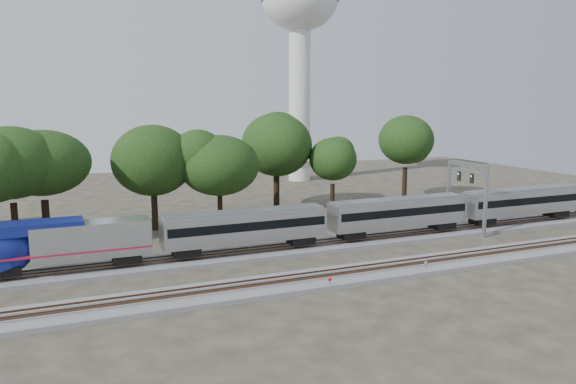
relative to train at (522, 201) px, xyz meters
name	(u,v)px	position (x,y,z in m)	size (l,w,h in m)	color
ground	(294,270)	(-33.37, -6.00, -3.09)	(160.00, 160.00, 0.00)	#383328
track_far	(271,251)	(-33.37, 0.00, -2.88)	(160.00, 5.00, 0.73)	slate
track_near	(313,280)	(-33.37, -10.00, -2.88)	(160.00, 5.00, 0.73)	slate
train	(522,201)	(0.00, 0.00, 0.00)	(122.23, 2.97, 4.38)	silver
switch_stand_red	(330,282)	(-32.82, -12.08, -2.48)	(0.29, 0.14, 0.95)	#512D19
switch_stand_white	(426,265)	(-22.67, -11.29, -2.44)	(0.32, 0.10, 1.02)	#512D19
switch_lever	(403,274)	(-25.21, -11.50, -2.94)	(0.50, 0.30, 0.30)	#512D19
water_tower	(300,22)	(-9.06, 47.30, 26.75)	(14.55, 14.55, 40.28)	silver
signal_gantry	(467,181)	(-8.74, 0.00, 2.92)	(0.57, 6.78, 8.25)	gray
tree_1	(10,163)	(-57.21, 11.90, 5.97)	(9.22, 9.22, 13.00)	black
tree_2	(42,163)	(-54.26, 13.45, 5.67)	(8.92, 8.92, 12.58)	black
tree_3	(153,161)	(-42.31, 15.32, 5.25)	(8.50, 8.50, 11.98)	black
tree_4	(219,166)	(-34.68, 13.71, 4.49)	(7.72, 7.72, 10.89)	black
tree_5	(276,145)	(-24.45, 20.73, 6.18)	(9.43, 9.43, 13.30)	black
tree_6	(333,159)	(-18.09, 15.94, 4.37)	(7.60, 7.60, 10.72)	black
tree_7	(406,140)	(-2.80, 21.05, 6.25)	(9.51, 9.51, 13.41)	black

